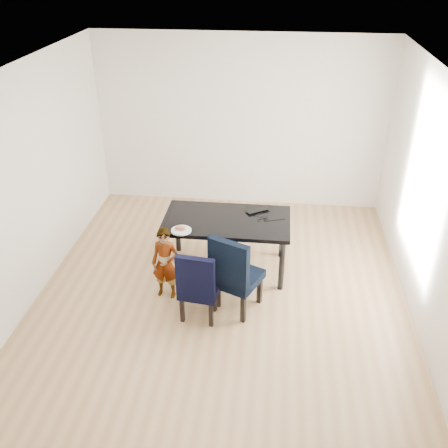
# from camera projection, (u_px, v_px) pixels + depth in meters

# --- Properties ---
(floor) EXTENTS (4.50, 5.00, 0.01)m
(floor) POSITION_uv_depth(u_px,v_px,m) (222.00, 291.00, 6.25)
(floor) COLOR tan
(floor) RESTS_ON ground
(ceiling) EXTENTS (4.50, 5.00, 0.01)m
(ceiling) POSITION_uv_depth(u_px,v_px,m) (222.00, 70.00, 4.90)
(ceiling) COLOR white
(ceiling) RESTS_ON wall_back
(wall_back) EXTENTS (4.50, 0.01, 2.70)m
(wall_back) POSITION_uv_depth(u_px,v_px,m) (240.00, 123.00, 7.74)
(wall_back) COLOR white
(wall_back) RESTS_ON ground
(wall_front) EXTENTS (4.50, 0.01, 2.70)m
(wall_front) POSITION_uv_depth(u_px,v_px,m) (180.00, 355.00, 3.41)
(wall_front) COLOR white
(wall_front) RESTS_ON ground
(wall_left) EXTENTS (0.01, 5.00, 2.70)m
(wall_left) POSITION_uv_depth(u_px,v_px,m) (29.00, 184.00, 5.79)
(wall_left) COLOR white
(wall_left) RESTS_ON ground
(wall_right) EXTENTS (0.01, 5.00, 2.70)m
(wall_right) POSITION_uv_depth(u_px,v_px,m) (430.00, 204.00, 5.36)
(wall_right) COLOR white
(wall_right) RESTS_ON ground
(dining_table) EXTENTS (1.60, 0.90, 0.75)m
(dining_table) POSITION_uv_depth(u_px,v_px,m) (227.00, 244.00, 6.49)
(dining_table) COLOR black
(dining_table) RESTS_ON floor
(chair_left) EXTENTS (0.48, 0.50, 0.90)m
(chair_left) POSITION_uv_depth(u_px,v_px,m) (200.00, 282.00, 5.64)
(chair_left) COLOR black
(chair_left) RESTS_ON floor
(chair_right) EXTENTS (0.65, 0.66, 1.02)m
(chair_right) POSITION_uv_depth(u_px,v_px,m) (238.00, 271.00, 5.73)
(chair_right) COLOR black
(chair_right) RESTS_ON floor
(child) EXTENTS (0.36, 0.26, 0.93)m
(child) POSITION_uv_depth(u_px,v_px,m) (165.00, 263.00, 5.95)
(child) COLOR orange
(child) RESTS_ON floor
(plate) EXTENTS (0.27, 0.27, 0.01)m
(plate) POSITION_uv_depth(u_px,v_px,m) (181.00, 230.00, 6.05)
(plate) COLOR white
(plate) RESTS_ON dining_table
(sandwich) EXTENTS (0.15, 0.10, 0.06)m
(sandwich) POSITION_uv_depth(u_px,v_px,m) (180.00, 228.00, 6.03)
(sandwich) COLOR #AB623D
(sandwich) RESTS_ON plate
(laptop) EXTENTS (0.38, 0.34, 0.02)m
(laptop) POSITION_uv_depth(u_px,v_px,m) (256.00, 209.00, 6.53)
(laptop) COLOR black
(laptop) RESTS_ON dining_table
(cable_tangle) EXTENTS (0.14, 0.14, 0.01)m
(cable_tangle) POSITION_uv_depth(u_px,v_px,m) (263.00, 220.00, 6.28)
(cable_tangle) COLOR black
(cable_tangle) RESTS_ON dining_table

